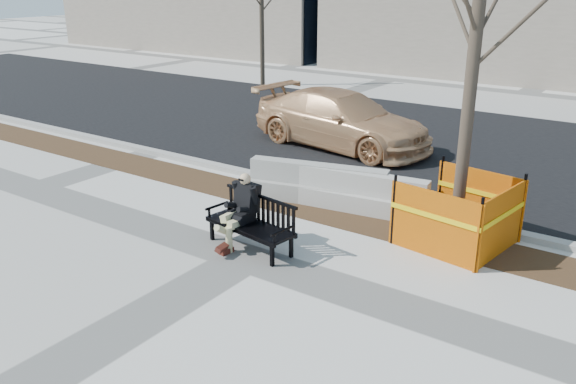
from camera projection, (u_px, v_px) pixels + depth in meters
The scene contains 11 objects.
ground at pixel (246, 258), 10.33m from camera, with size 120.00×120.00×0.00m, color beige.
mulch_strip at pixel (324, 211), 12.34m from camera, with size 40.00×1.20×0.02m, color #47301C.
asphalt_street at pixel (438, 145), 17.12m from camera, with size 60.00×10.40×0.01m, color black.
curb at pixel (347, 196), 13.05m from camera, with size 60.00×0.25×0.12m, color #9E9B93.
bench at pixel (251, 248), 10.70m from camera, with size 1.79×0.64×0.95m, color black, non-canonical shape.
seated_man at pixel (243, 243), 10.89m from camera, with size 0.56×0.93×1.30m, color black, non-canonical shape.
tree_fence at pixel (454, 242), 10.92m from camera, with size 2.61×2.61×6.53m, color orange, non-canonical shape.
sedan at pixel (341, 146), 17.05m from camera, with size 2.18×5.36×1.56m, color tan.
jersey_barrier_left at pixel (318, 202), 12.87m from camera, with size 3.00×0.60×0.86m, color gray, non-canonical shape.
jersey_barrier_right at pixel (357, 210), 12.44m from camera, with size 2.91×0.58×0.83m, color #ACA9A1, non-canonical shape.
far_tree_left at pixel (263, 85), 26.55m from camera, with size 2.23×2.23×6.02m, color #42372B, non-canonical shape.
Camera 1 is at (5.91, -7.24, 4.59)m, focal length 37.32 mm.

